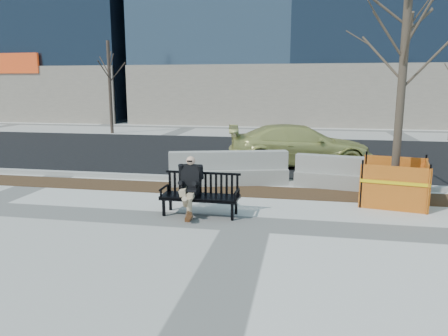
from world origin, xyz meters
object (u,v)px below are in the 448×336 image
at_px(seated_man, 190,214).
at_px(jersey_barrier_left, 228,184).
at_px(tree_fence, 392,203).
at_px(bench, 200,215).
at_px(jersey_barrier_right, 353,189).
at_px(sedan, 299,166).

height_order(seated_man, jersey_barrier_left, seated_man).
xyz_separation_m(tree_fence, jersey_barrier_left, (-4.11, 1.17, 0.00)).
height_order(bench, jersey_barrier_right, bench).
height_order(seated_man, tree_fence, tree_fence).
bearing_deg(tree_fence, sedan, 117.25).
distance_m(bench, jersey_barrier_left, 2.91).
relative_size(seated_man, sedan, 0.25).
relative_size(bench, jersey_barrier_right, 0.55).
height_order(jersey_barrier_left, jersey_barrier_right, jersey_barrier_left).
relative_size(tree_fence, jersey_barrier_right, 1.78).
height_order(tree_fence, sedan, tree_fence).
relative_size(bench, tree_fence, 0.31).
bearing_deg(bench, seated_man, 168.74).
xyz_separation_m(bench, jersey_barrier_left, (0.09, 2.91, 0.00)).
bearing_deg(jersey_barrier_left, bench, -107.09).
bearing_deg(seated_man, tree_fence, 22.03).
bearing_deg(bench, jersey_barrier_right, 41.87).
bearing_deg(jersey_barrier_right, jersey_barrier_left, -169.25).
bearing_deg(bench, tree_fence, 23.65).
relative_size(sedan, jersey_barrier_right, 1.57).
height_order(bench, sedan, sedan).
bearing_deg(tree_fence, seated_man, -159.10).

